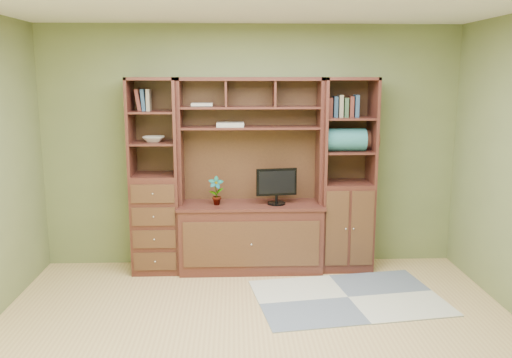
{
  "coord_description": "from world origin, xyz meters",
  "views": [
    {
      "loc": [
        -0.18,
        -3.85,
        2.08
      ],
      "look_at": [
        0.02,
        1.2,
        1.1
      ],
      "focal_mm": 38.0,
      "sensor_mm": 36.0,
      "label": 1
    }
  ],
  "objects_px": {
    "monitor": "(277,180)",
    "center_hutch": "(251,176)",
    "left_tower": "(155,176)",
    "right_tower": "(347,175)"
  },
  "relations": [
    {
      "from": "monitor",
      "to": "center_hutch",
      "type": "bearing_deg",
      "value": 164.04
    },
    {
      "from": "center_hutch",
      "to": "left_tower",
      "type": "bearing_deg",
      "value": 177.71
    },
    {
      "from": "left_tower",
      "to": "right_tower",
      "type": "xyz_separation_m",
      "value": [
        2.02,
        0.0,
        0.0
      ]
    },
    {
      "from": "left_tower",
      "to": "right_tower",
      "type": "distance_m",
      "value": 2.02
    },
    {
      "from": "center_hutch",
      "to": "monitor",
      "type": "height_order",
      "value": "center_hutch"
    },
    {
      "from": "left_tower",
      "to": "right_tower",
      "type": "relative_size",
      "value": 1.0
    },
    {
      "from": "center_hutch",
      "to": "right_tower",
      "type": "xyz_separation_m",
      "value": [
        1.02,
        0.04,
        0.0
      ]
    },
    {
      "from": "center_hutch",
      "to": "monitor",
      "type": "relative_size",
      "value": 3.89
    },
    {
      "from": "center_hutch",
      "to": "left_tower",
      "type": "distance_m",
      "value": 1.0
    },
    {
      "from": "right_tower",
      "to": "monitor",
      "type": "height_order",
      "value": "right_tower"
    }
  ]
}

